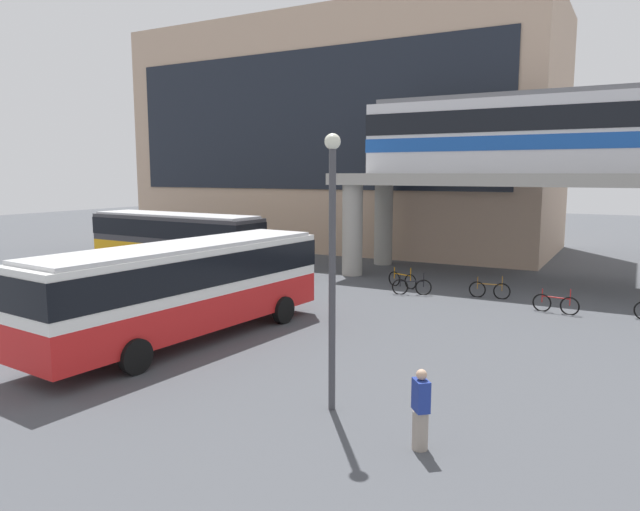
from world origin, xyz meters
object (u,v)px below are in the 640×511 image
bus_secondary (175,235)px  bicycle_black (412,287)px  train (627,130)px  bicycle_orange (402,280)px  bicycle_brown (490,290)px  bus_main (186,281)px  station_building (343,138)px  bicycle_red (556,304)px  pedestrian_by_bike_rack (421,412)px

bus_secondary → bicycle_black: bearing=0.3°
train → bicycle_orange: 12.21m
train → bicycle_brown: size_ratio=13.76×
bus_secondary → bicycle_black: (14.04, 0.08, -1.63)m
bus_main → bicycle_orange: bus_main is taller
bicycle_black → bicycle_brown: bearing=16.5°
station_building → bicycle_orange: station_building is taller
station_building → bus_main: 27.89m
station_building → bus_secondary: size_ratio=2.76×
bicycle_red → bicycle_brown: bearing=152.0°
train → bicycle_orange: train is taller
train → bicycle_orange: (-9.07, -4.12, -7.07)m
bus_secondary → bicycle_orange: (13.04, 1.51, -1.63)m
station_building → train: (19.42, -10.13, -0.72)m
station_building → pedestrian_by_bike_rack: bearing=-60.8°
bus_main → bus_secondary: 14.50m
bus_main → bicycle_red: bus_main is taller
station_building → pedestrian_by_bike_rack: station_building is taller
bus_main → bicycle_black: bus_main is taller
train → pedestrian_by_bike_rack: size_ratio=14.83×
station_building → train: station_building is taller
train → bus_main: (-12.02, -16.05, -5.44)m
bicycle_orange → bus_secondary: bearing=-173.4°
bicycle_black → pedestrian_by_bike_rack: pedestrian_by_bike_rack is taller
bicycle_brown → pedestrian_by_bike_rack: pedestrian_by_bike_rack is taller
bus_secondary → bicycle_orange: bearing=6.6°
station_building → bus_main: bearing=-74.2°
bicycle_black → bicycle_red: bearing=-5.4°
bicycle_orange → pedestrian_by_bike_rack: size_ratio=1.02×
bicycle_brown → station_building: bearing=134.8°
bus_secondary → bicycle_orange: 13.23m
bicycle_brown → bicycle_red: bearing=-28.0°
bus_main → bicycle_red: bearing=44.4°
train → bus_secondary: size_ratio=2.20×
bus_main → bus_secondary: bearing=134.1°
bus_main → bus_secondary: same height
bicycle_red → bicycle_orange: bearing=164.3°
train → bus_secondary: bearing=-165.7°
station_building → bus_secondary: 17.14m
bicycle_orange → bicycle_red: bearing=-15.7°
pedestrian_by_bike_rack → train: bearing=82.0°
bicycle_brown → bicycle_black: same height
station_building → bicycle_black: 20.87m
bus_secondary → pedestrian_by_bike_rack: bus_secondary is taller
bicycle_red → bicycle_black: 6.21m
bus_main → bicycle_brown: (7.21, 11.46, -1.63)m
bus_main → bus_secondary: (-10.09, 10.42, 0.00)m
train → bicycle_black: train is taller
train → pedestrian_by_bike_rack: train is taller
bus_secondary → bicycle_red: bus_secondary is taller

